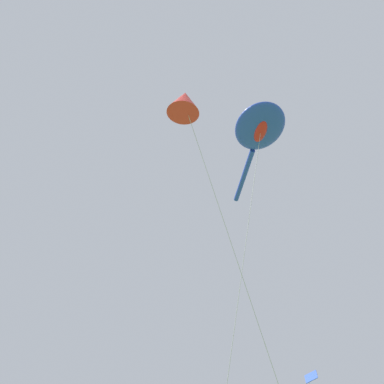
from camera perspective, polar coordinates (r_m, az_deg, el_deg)
The scene contains 3 objects.
big_show_kite at distance 23.91m, azimuth 9.58°, elevation 8.76°, with size 5.42×8.85×19.15m.
small_kite_diamond_red at distance 14.06m, azimuth -1.12°, elevation 12.66°, with size 5.24×2.89×12.86m.
small_kite_stunt_black at distance 30.52m, azimuth 16.59°, elevation -24.59°, with size 4.89×1.20×8.64m.
Camera 1 is at (-6.18, -3.98, 1.36)m, focal length 37.11 mm.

